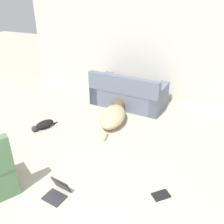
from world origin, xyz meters
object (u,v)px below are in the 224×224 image
object	(u,v)px
dog	(114,115)
book_black	(161,195)
laptop_open	(58,190)
couch	(128,94)
cat	(44,125)

from	to	relation	value
dog	book_black	xyz separation A→B (m)	(1.35, -1.62, -0.14)
laptop_open	book_black	world-z (taller)	laptop_open
couch	laptop_open	bearing A→B (deg)	94.81
couch	dog	size ratio (longest dim) A/B	1.22
laptop_open	cat	bearing A→B (deg)	141.14
cat	dog	bearing A→B (deg)	148.95
couch	dog	xyz separation A→B (m)	(-0.02, -0.83, -0.11)
couch	cat	distance (m)	2.01
cat	laptop_open	world-z (taller)	laptop_open
cat	laptop_open	bearing A→B (deg)	67.43
dog	cat	bearing A→B (deg)	115.71
dog	cat	xyz separation A→B (m)	(-1.16, -0.78, -0.08)
couch	book_black	distance (m)	2.80
book_black	laptop_open	bearing A→B (deg)	-158.93
dog	laptop_open	xyz separation A→B (m)	(0.05, -2.12, -0.08)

